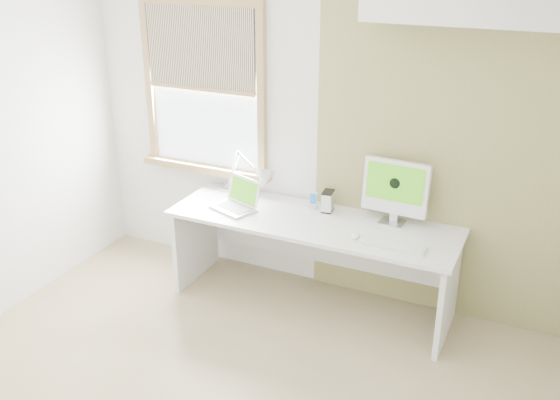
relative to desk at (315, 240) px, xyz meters
The scene contains 11 objects.
room 1.64m from the desk, 94.54° to the right, with size 4.04×3.54×2.64m.
accent_wall 1.21m from the desk, 18.56° to the left, with size 2.00×0.02×2.60m, color olive.
window 1.53m from the desk, 166.32° to the left, with size 1.20×0.14×1.42m.
desk is the anchor object (origin of this frame).
desk_lamp 0.67m from the desk, behind, with size 0.61×0.37×0.37m.
laptop 0.67m from the desk, behind, with size 0.40×0.36×0.23m.
phone_dock 0.29m from the desk, 118.91° to the left, with size 0.09×0.09×0.14m.
external_drive 0.32m from the desk, 74.38° to the left, with size 0.09×0.13×0.16m.
imac 0.74m from the desk, 16.08° to the left, with size 0.49×0.17×0.48m.
keyboard 0.73m from the desk, 19.22° to the right, with size 0.47×0.14×0.02m.
mouse 0.49m from the desk, 27.81° to the right, with size 0.06×0.11×0.03m, color white.
Camera 1 is at (1.69, -2.57, 2.70)m, focal length 40.05 mm.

